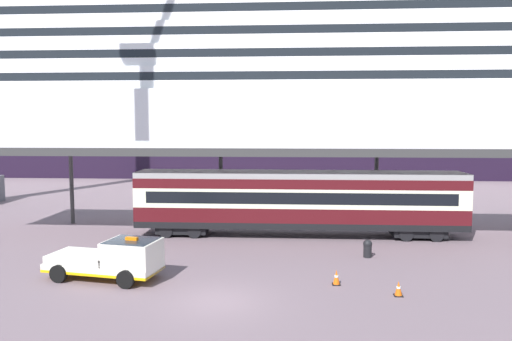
{
  "coord_description": "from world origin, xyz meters",
  "views": [
    {
      "loc": [
        2.77,
        -18.91,
        7.05
      ],
      "look_at": [
        1.07,
        8.32,
        4.5
      ],
      "focal_mm": 34.31,
      "sensor_mm": 36.0,
      "label": 1
    }
  ],
  "objects_px": {
    "train_carriage": "(299,200)",
    "service_truck": "(114,258)",
    "traffic_cone_near": "(398,289)",
    "quay_bollard": "(368,248)",
    "cruise_ship": "(157,85)",
    "traffic_cone_mid": "(336,277)"
  },
  "relations": [
    {
      "from": "train_carriage",
      "to": "quay_bollard",
      "type": "bearing_deg",
      "value": -53.93
    },
    {
      "from": "service_truck",
      "to": "traffic_cone_mid",
      "type": "height_order",
      "value": "service_truck"
    },
    {
      "from": "cruise_ship",
      "to": "traffic_cone_near",
      "type": "height_order",
      "value": "cruise_ship"
    },
    {
      "from": "traffic_cone_near",
      "to": "quay_bollard",
      "type": "relative_size",
      "value": 0.65
    },
    {
      "from": "train_carriage",
      "to": "traffic_cone_near",
      "type": "bearing_deg",
      "value": -70.33
    },
    {
      "from": "train_carriage",
      "to": "service_truck",
      "type": "height_order",
      "value": "train_carriage"
    },
    {
      "from": "cruise_ship",
      "to": "service_truck",
      "type": "bearing_deg",
      "value": -77.31
    },
    {
      "from": "cruise_ship",
      "to": "service_truck",
      "type": "xyz_separation_m",
      "value": [
        12.21,
        -54.21,
        -12.26
      ]
    },
    {
      "from": "traffic_cone_near",
      "to": "traffic_cone_mid",
      "type": "height_order",
      "value": "traffic_cone_mid"
    },
    {
      "from": "traffic_cone_mid",
      "to": "quay_bollard",
      "type": "bearing_deg",
      "value": 65.55
    },
    {
      "from": "cruise_ship",
      "to": "traffic_cone_near",
      "type": "bearing_deg",
      "value": -66.04
    },
    {
      "from": "cruise_ship",
      "to": "traffic_cone_mid",
      "type": "height_order",
      "value": "cruise_ship"
    },
    {
      "from": "train_carriage",
      "to": "quay_bollard",
      "type": "distance_m",
      "value": 6.32
    },
    {
      "from": "traffic_cone_mid",
      "to": "service_truck",
      "type": "bearing_deg",
      "value": 179.19
    },
    {
      "from": "traffic_cone_near",
      "to": "quay_bollard",
      "type": "bearing_deg",
      "value": 92.91
    },
    {
      "from": "traffic_cone_near",
      "to": "quay_bollard",
      "type": "distance_m",
      "value": 5.94
    },
    {
      "from": "service_truck",
      "to": "traffic_cone_near",
      "type": "height_order",
      "value": "service_truck"
    },
    {
      "from": "cruise_ship",
      "to": "train_carriage",
      "type": "distance_m",
      "value": 50.61
    },
    {
      "from": "train_carriage",
      "to": "traffic_cone_mid",
      "type": "height_order",
      "value": "train_carriage"
    },
    {
      "from": "cruise_ship",
      "to": "quay_bollard",
      "type": "height_order",
      "value": "cruise_ship"
    },
    {
      "from": "train_carriage",
      "to": "traffic_cone_near",
      "type": "height_order",
      "value": "train_carriage"
    },
    {
      "from": "service_truck",
      "to": "quay_bollard",
      "type": "relative_size",
      "value": 5.71
    }
  ]
}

